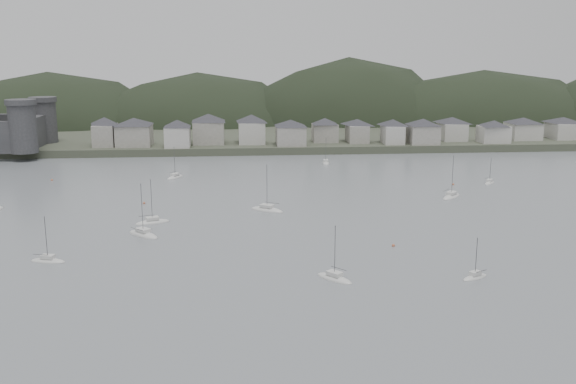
{
  "coord_description": "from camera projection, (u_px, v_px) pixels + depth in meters",
  "views": [
    {
      "loc": [
        -13.31,
        -79.34,
        40.12
      ],
      "look_at": [
        0.0,
        75.0,
        6.0
      ],
      "focal_mm": 39.67,
      "sensor_mm": 36.0,
      "label": 1
    }
  ],
  "objects": [
    {
      "name": "ground",
      "position": [
        335.0,
        352.0,
        86.95
      ],
      "size": [
        900.0,
        900.0,
        0.0
      ],
      "primitive_type": "plane",
      "color": "slate",
      "rests_on": "ground"
    },
    {
      "name": "far_shore_land",
      "position": [
        256.0,
        119.0,
        373.65
      ],
      "size": [
        900.0,
        250.0,
        3.0
      ],
      "primitive_type": "cube",
      "color": "#383D2D",
      "rests_on": "ground"
    },
    {
      "name": "forested_ridge",
      "position": [
        267.0,
        147.0,
        351.9
      ],
      "size": [
        851.55,
        103.94,
        102.57
      ],
      "color": "black",
      "rests_on": "ground"
    },
    {
      "name": "waterfront_town",
      "position": [
        385.0,
        129.0,
        267.72
      ],
      "size": [
        451.48,
        28.46,
        12.92
      ],
      "color": "gray",
      "rests_on": "far_shore_land"
    },
    {
      "name": "sailboat_lead",
      "position": [
        48.0,
        261.0,
        124.38
      ],
      "size": [
        7.54,
        4.08,
        9.86
      ],
      "rotation": [
        0.0,
        0.0,
        1.31
      ],
      "color": "silver",
      "rests_on": "ground"
    },
    {
      "name": "moored_fleet",
      "position": [
        268.0,
        219.0,
        155.96
      ],
      "size": [
        254.06,
        177.25,
        13.01
      ],
      "color": "silver",
      "rests_on": "ground"
    },
    {
      "name": "mooring_buoys",
      "position": [
        214.0,
        231.0,
        145.03
      ],
      "size": [
        145.23,
        144.1,
        0.7
      ],
      "color": "#B45E3C",
      "rests_on": "ground"
    }
  ]
}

